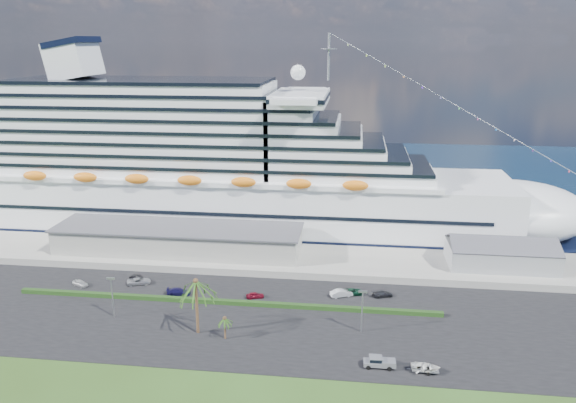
# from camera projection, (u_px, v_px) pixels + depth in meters

# --- Properties ---
(ground) EXTENTS (420.00, 420.00, 0.00)m
(ground) POSITION_uv_depth(u_px,v_px,m) (247.00, 348.00, 98.84)
(ground) COLOR #2B4316
(ground) RESTS_ON ground
(asphalt_lot) EXTENTS (140.00, 38.00, 0.12)m
(asphalt_lot) POSITION_uv_depth(u_px,v_px,m) (258.00, 318.00, 109.31)
(asphalt_lot) COLOR black
(asphalt_lot) RESTS_ON ground
(wharf) EXTENTS (240.00, 20.00, 1.80)m
(wharf) POSITION_uv_depth(u_px,v_px,m) (279.00, 259.00, 136.73)
(wharf) COLOR gray
(wharf) RESTS_ON ground
(water) EXTENTS (420.00, 160.00, 0.02)m
(water) POSITION_uv_depth(u_px,v_px,m) (310.00, 176.00, 222.79)
(water) COLOR black
(water) RESTS_ON ground
(cruise_ship) EXTENTS (191.00, 38.00, 54.00)m
(cruise_ship) POSITION_uv_depth(u_px,v_px,m) (214.00, 171.00, 157.78)
(cruise_ship) COLOR silver
(cruise_ship) RESTS_ON ground
(terminal_building) EXTENTS (61.00, 15.00, 6.30)m
(terminal_building) POSITION_uv_depth(u_px,v_px,m) (178.00, 238.00, 138.55)
(terminal_building) COLOR gray
(terminal_building) RESTS_ON wharf
(port_shed) EXTENTS (24.00, 12.31, 7.37)m
(port_shed) POSITION_uv_depth(u_px,v_px,m) (501.00, 255.00, 129.61)
(port_shed) COLOR gray
(port_shed) RESTS_ON wharf
(hedge) EXTENTS (88.00, 1.10, 0.90)m
(hedge) POSITION_uv_depth(u_px,v_px,m) (224.00, 302.00, 114.89)
(hedge) COLOR black
(hedge) RESTS_ON asphalt_lot
(lamp_post_left) EXTENTS (1.60, 0.35, 8.27)m
(lamp_post_left) POSITION_uv_depth(u_px,v_px,m) (112.00, 292.00, 108.30)
(lamp_post_left) COLOR gray
(lamp_post_left) RESTS_ON asphalt_lot
(lamp_post_right) EXTENTS (1.60, 0.35, 8.27)m
(lamp_post_right) POSITION_uv_depth(u_px,v_px,m) (362.00, 306.00, 102.62)
(lamp_post_right) COLOR gray
(lamp_post_right) RESTS_ON asphalt_lot
(palm_tall) EXTENTS (8.82, 8.82, 11.13)m
(palm_tall) POSITION_uv_depth(u_px,v_px,m) (196.00, 287.00, 101.29)
(palm_tall) COLOR #47301E
(palm_tall) RESTS_ON ground
(palm_short) EXTENTS (3.53, 3.53, 4.56)m
(palm_short) POSITION_uv_depth(u_px,v_px,m) (225.00, 321.00, 100.74)
(palm_short) COLOR #47301E
(palm_short) RESTS_ON ground
(parked_car_0) EXTENTS (4.20, 3.06, 1.33)m
(parked_car_0) POSITION_uv_depth(u_px,v_px,m) (80.00, 283.00, 123.23)
(parked_car_0) COLOR #B8B9BB
(parked_car_0) RESTS_ON asphalt_lot
(parked_car_1) EXTENTS (4.21, 2.52, 1.31)m
(parked_car_1) POSITION_uv_depth(u_px,v_px,m) (138.00, 278.00, 125.79)
(parked_car_1) COLOR black
(parked_car_1) RESTS_ON asphalt_lot
(parked_car_2) EXTENTS (5.60, 3.99, 1.42)m
(parked_car_2) POSITION_uv_depth(u_px,v_px,m) (139.00, 281.00, 124.16)
(parked_car_2) COLOR #989AA1
(parked_car_2) RESTS_ON asphalt_lot
(parked_car_3) EXTENTS (5.12, 2.47, 1.44)m
(parked_car_3) POSITION_uv_depth(u_px,v_px,m) (179.00, 292.00, 118.99)
(parked_car_3) COLOR #161345
(parked_car_3) RESTS_ON asphalt_lot
(parked_car_4) EXTENTS (3.99, 2.57, 1.26)m
(parked_car_4) POSITION_uv_depth(u_px,v_px,m) (255.00, 295.00, 117.49)
(parked_car_4) COLOR maroon
(parked_car_4) RESTS_ON asphalt_lot
(parked_car_5) EXTENTS (5.02, 3.40, 1.57)m
(parked_car_5) POSITION_uv_depth(u_px,v_px,m) (341.00, 293.00, 118.10)
(parked_car_5) COLOR silver
(parked_car_5) RESTS_ON asphalt_lot
(parked_car_6) EXTENTS (5.00, 3.09, 1.29)m
(parked_car_6) POSITION_uv_depth(u_px,v_px,m) (353.00, 292.00, 119.11)
(parked_car_6) COLOR #0D3623
(parked_car_6) RESTS_ON asphalt_lot
(parked_car_7) EXTENTS (4.67, 3.03, 1.26)m
(parked_car_7) POSITION_uv_depth(u_px,v_px,m) (382.00, 294.00, 118.06)
(parked_car_7) COLOR black
(parked_car_7) RESTS_ON asphalt_lot
(pickup_truck) EXTENTS (5.37, 2.15, 1.88)m
(pickup_truck) POSITION_uv_depth(u_px,v_px,m) (379.00, 362.00, 92.51)
(pickup_truck) COLOR black
(pickup_truck) RESTS_ON asphalt_lot
(boat_trailer) EXTENTS (5.41, 3.54, 1.55)m
(boat_trailer) POSITION_uv_depth(u_px,v_px,m) (426.00, 367.00, 90.97)
(boat_trailer) COLOR gray
(boat_trailer) RESTS_ON asphalt_lot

